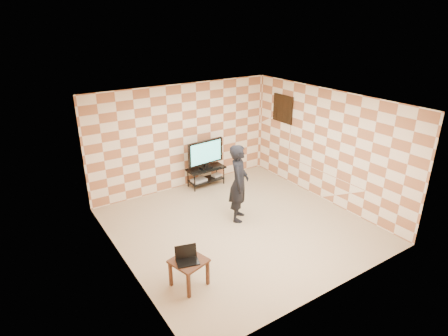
{
  "coord_description": "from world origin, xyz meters",
  "views": [
    {
      "loc": [
        -4.12,
        -5.69,
        4.25
      ],
      "look_at": [
        0.0,
        0.6,
        1.15
      ],
      "focal_mm": 30.0,
      "sensor_mm": 36.0,
      "label": 1
    }
  ],
  "objects": [
    {
      "name": "person",
      "position": [
        0.17,
        0.28,
        0.87
      ],
      "size": [
        0.73,
        0.75,
        1.74
      ],
      "primitive_type": "imported",
      "rotation": [
        0.0,
        0.0,
        0.86
      ],
      "color": "black",
      "rests_on": "floor"
    },
    {
      "name": "wall_art",
      "position": [
        2.47,
        1.55,
        1.95
      ],
      "size": [
        0.04,
        0.72,
        0.72
      ],
      "color": "black",
      "rests_on": "wall_right"
    },
    {
      "name": "game_console",
      "position": [
        0.82,
        2.22,
        0.2
      ],
      "size": [
        0.27,
        0.22,
        0.06
      ],
      "primitive_type": "cube",
      "rotation": [
        0.0,
        0.0,
        0.18
      ],
      "color": "silver",
      "rests_on": "tv_stand"
    },
    {
      "name": "ceiling",
      "position": [
        0.0,
        0.0,
        2.7
      ],
      "size": [
        5.0,
        5.0,
        0.02
      ],
      "primitive_type": "cube",
      "color": "white",
      "rests_on": "wall_back"
    },
    {
      "name": "tv",
      "position": [
        0.47,
        2.19,
        0.92
      ],
      "size": [
        1.04,
        0.22,
        0.76
      ],
      "color": "black",
      "rests_on": "tv_stand"
    },
    {
      "name": "side_table",
      "position": [
        -1.81,
        -1.09,
        0.41
      ],
      "size": [
        0.64,
        0.64,
        0.5
      ],
      "color": "#3A1C10",
      "rests_on": "floor"
    },
    {
      "name": "wall_left",
      "position": [
        -2.5,
        0.0,
        1.35
      ],
      "size": [
        0.02,
        5.0,
        2.7
      ],
      "primitive_type": "cube",
      "color": "beige",
      "rests_on": "ground"
    },
    {
      "name": "wall_right",
      "position": [
        2.5,
        0.0,
        1.35
      ],
      "size": [
        0.02,
        5.0,
        2.7
      ],
      "primitive_type": "cube",
      "color": "beige",
      "rests_on": "ground"
    },
    {
      "name": "floor",
      "position": [
        0.0,
        0.0,
        0.0
      ],
      "size": [
        5.0,
        5.0,
        0.0
      ],
      "primitive_type": "plane",
      "color": "tan",
      "rests_on": "ground"
    },
    {
      "name": "tv_stand",
      "position": [
        0.47,
        2.19,
        0.37
      ],
      "size": [
        1.01,
        0.46,
        0.5
      ],
      "color": "black",
      "rests_on": "floor"
    },
    {
      "name": "wall_back",
      "position": [
        0.0,
        2.5,
        1.35
      ],
      "size": [
        5.0,
        0.02,
        2.7
      ],
      "primitive_type": "cube",
      "color": "beige",
      "rests_on": "ground"
    },
    {
      "name": "wall_front",
      "position": [
        0.0,
        -2.5,
        1.35
      ],
      "size": [
        5.0,
        0.02,
        2.7
      ],
      "primitive_type": "cube",
      "color": "beige",
      "rests_on": "ground"
    },
    {
      "name": "laptop",
      "position": [
        -1.84,
        -1.09,
        0.55
      ],
      "size": [
        0.43,
        0.37,
        0.24
      ],
      "color": "black",
      "rests_on": "side_table"
    },
    {
      "name": "dvd_player",
      "position": [
        0.24,
        2.18,
        0.2
      ],
      "size": [
        0.41,
        0.31,
        0.06
      ],
      "primitive_type": "cube",
      "rotation": [
        0.0,
        0.0,
        0.11
      ],
      "color": "silver",
      "rests_on": "tv_stand"
    }
  ]
}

